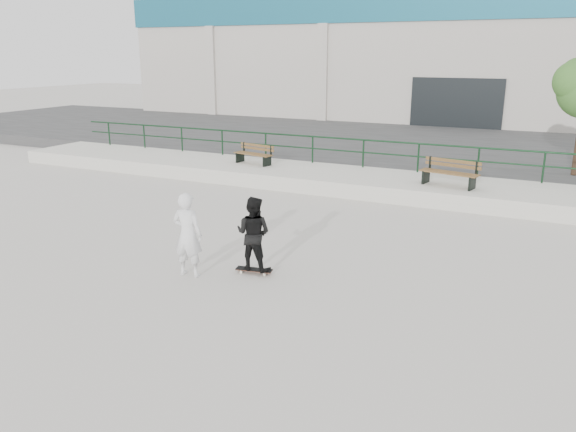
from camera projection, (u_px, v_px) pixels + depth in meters
The scene contains 10 objects.
ground at pixel (234, 296), 10.84m from camera, with size 120.00×120.00×0.00m, color beige.
ledge at pixel (378, 184), 18.99m from camera, with size 30.00×3.00×0.50m, color beige.
parking_strip at pixel (431, 147), 26.35m from camera, with size 60.00×14.00×0.50m, color #373737.
railing at pixel (390, 149), 19.84m from camera, with size 28.00×0.06×1.03m.
commercial_building at pixel (481, 52), 37.25m from camera, with size 44.20×16.33×8.00m.
bench_left at pixel (254, 154), 20.99m from camera, with size 1.67×0.79×0.74m.
bench_right at pixel (450, 173), 17.48m from camera, with size 1.88×0.89×0.83m.
skateboard at pixel (254, 270), 11.94m from camera, with size 0.80×0.33×0.09m.
standing_skater at pixel (253, 233), 11.71m from camera, with size 0.77×0.60×1.59m, color black.
seated_skater at pixel (188, 235), 11.59m from camera, with size 0.66×0.43×1.80m, color white.
Camera 1 is at (5.26, -8.54, 4.52)m, focal length 35.00 mm.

